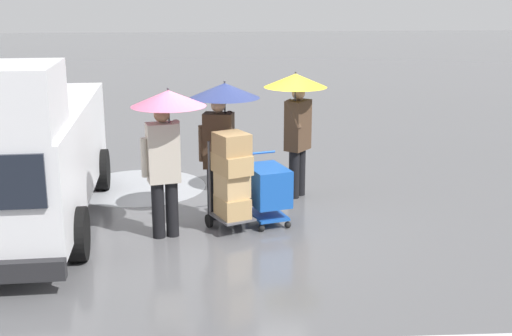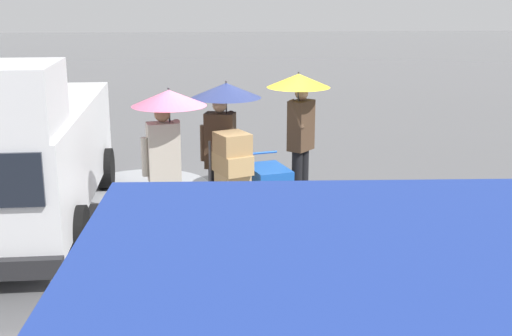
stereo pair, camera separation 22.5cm
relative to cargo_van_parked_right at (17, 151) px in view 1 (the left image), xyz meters
name	(u,v)px [view 1 (the left image)]	position (x,y,z in m)	size (l,w,h in m)	color
ground_plane	(238,221)	(-3.21, 0.00, -1.18)	(90.00, 90.00, 0.00)	#5B5B5E
slush_patch_under_van	(140,187)	(-1.57, -1.96, -1.18)	(2.35, 2.35, 0.01)	#999BA0
cargo_van_parked_right	(17,151)	(0.00, 0.00, 0.00)	(2.31, 5.39, 2.60)	white
shopping_cart_vendor	(267,187)	(-3.64, 0.15, -0.61)	(0.75, 0.93, 1.02)	#1951B2
hand_dolly_boxes	(232,177)	(-3.09, 0.42, -0.35)	(0.74, 0.84, 1.47)	#515156
pedestrian_pink_side	(166,128)	(-2.18, 0.55, 0.41)	(1.04, 1.04, 2.15)	black
pedestrian_black_side	(222,118)	(-2.98, -0.11, 0.41)	(1.04, 1.04, 2.15)	black
pedestrian_white_side	(297,105)	(-4.26, -1.12, 0.41)	(1.04, 1.04, 2.15)	black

